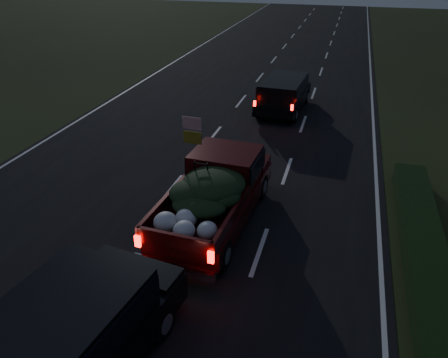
% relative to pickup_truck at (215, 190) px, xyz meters
% --- Properties ---
extents(ground, '(120.00, 120.00, 0.00)m').
position_rel_pickup_truck_xyz_m(ground, '(-2.01, -3.63, -1.08)').
color(ground, black).
rests_on(ground, ground).
extents(road_asphalt, '(14.00, 120.00, 0.02)m').
position_rel_pickup_truck_xyz_m(road_asphalt, '(-2.01, -3.63, -1.07)').
color(road_asphalt, black).
rests_on(road_asphalt, ground).
extents(hedge_row, '(1.00, 10.00, 0.60)m').
position_rel_pickup_truck_xyz_m(hedge_row, '(5.79, -0.63, -0.78)').
color(hedge_row, black).
rests_on(hedge_row, ground).
extents(pickup_truck, '(2.40, 5.59, 2.87)m').
position_rel_pickup_truck_xyz_m(pickup_truck, '(0.00, 0.00, 0.00)').
color(pickup_truck, '#3D0809').
rests_on(pickup_truck, ground).
extents(lead_suv, '(2.21, 4.73, 1.33)m').
position_rel_pickup_truck_xyz_m(lead_suv, '(0.36, 10.49, -0.07)').
color(lead_suv, black).
rests_on(lead_suv, ground).
extents(rear_suv, '(2.96, 5.60, 1.54)m').
position_rel_pickup_truck_xyz_m(rear_suv, '(-1.05, -6.27, 0.09)').
color(rear_suv, black).
rests_on(rear_suv, ground).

